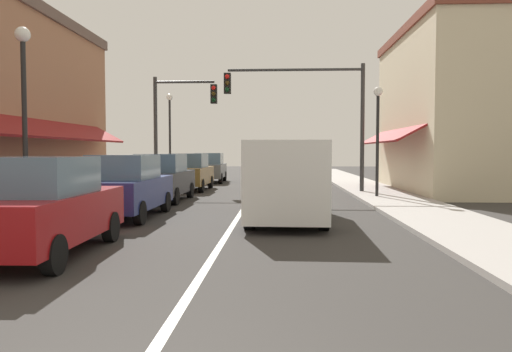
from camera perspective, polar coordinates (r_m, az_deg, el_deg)
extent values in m
plane|color=#33302D|center=(21.19, -0.42, -2.16)|extent=(80.00, 80.00, 0.00)
cube|color=#A39E99|center=(22.18, -14.76, -1.87)|extent=(2.60, 56.00, 0.12)
cube|color=#A39E99|center=(21.59, 14.33, -1.99)|extent=(2.60, 56.00, 0.12)
cube|color=silver|center=(21.19, -0.42, -2.15)|extent=(0.14, 52.00, 0.01)
cube|color=slate|center=(17.09, -25.28, 1.06)|extent=(0.08, 10.64, 1.80)
cube|color=maroon|center=(16.82, -23.52, 5.16)|extent=(1.27, 11.76, 0.73)
cube|color=slate|center=(20.05, -21.27, 10.70)|extent=(0.08, 1.10, 1.30)
cube|color=beige|center=(24.46, 21.81, 6.69)|extent=(4.58, 10.00, 7.14)
cube|color=brown|center=(25.00, 21.97, 15.34)|extent=(4.78, 10.20, 0.40)
cube|color=slate|center=(23.77, 16.62, 1.65)|extent=(0.08, 7.60, 1.80)
cube|color=maroon|center=(23.64, 15.22, 4.57)|extent=(1.27, 8.40, 0.73)
cube|color=slate|center=(21.88, 18.16, 11.36)|extent=(0.08, 1.10, 1.30)
cube|color=slate|center=(26.11, 15.57, 10.00)|extent=(0.08, 1.10, 1.30)
cube|color=maroon|center=(9.50, -23.72, -4.33)|extent=(1.84, 4.15, 0.80)
cube|color=slate|center=(9.35, -24.07, 0.04)|extent=(1.58, 2.04, 0.66)
cylinder|color=black|center=(11.10, -24.45, -5.42)|extent=(0.22, 0.63, 0.62)
cylinder|color=black|center=(10.52, -16.62, -5.73)|extent=(0.22, 0.63, 0.62)
cylinder|color=black|center=(8.02, -22.58, -8.50)|extent=(0.22, 0.63, 0.62)
cube|color=navy|center=(14.17, -14.95, -1.88)|extent=(1.75, 4.11, 0.80)
cube|color=slate|center=(14.04, -15.12, 1.06)|extent=(1.54, 2.01, 0.66)
cylinder|color=black|center=(15.74, -16.14, -2.89)|extent=(0.20, 0.62, 0.62)
cylinder|color=black|center=(15.29, -10.53, -2.99)|extent=(0.20, 0.62, 0.62)
cylinder|color=black|center=(13.23, -20.03, -4.03)|extent=(0.20, 0.62, 0.62)
cylinder|color=black|center=(12.69, -13.43, -4.22)|extent=(0.20, 0.62, 0.62)
cube|color=black|center=(18.60, -10.91, -0.72)|extent=(1.77, 4.12, 0.80)
cube|color=slate|center=(18.48, -11.01, 1.52)|extent=(1.54, 2.02, 0.66)
cylinder|color=black|center=(20.14, -12.12, -1.60)|extent=(0.21, 0.62, 0.62)
cylinder|color=black|center=(19.77, -7.70, -1.64)|extent=(0.21, 0.62, 0.62)
cylinder|color=black|center=(17.56, -14.50, -2.28)|extent=(0.21, 0.62, 0.62)
cylinder|color=black|center=(17.14, -9.45, -2.35)|extent=(0.21, 0.62, 0.62)
cube|color=brown|center=(23.57, -7.75, 0.06)|extent=(1.76, 4.12, 0.80)
cube|color=slate|center=(23.45, -7.81, 1.83)|extent=(1.54, 2.02, 0.66)
cylinder|color=black|center=(25.08, -8.92, -0.70)|extent=(0.21, 0.62, 0.62)
cylinder|color=black|center=(24.79, -5.35, -0.72)|extent=(0.21, 0.62, 0.62)
cylinder|color=black|center=(22.45, -10.39, -1.13)|extent=(0.21, 0.62, 0.62)
cylinder|color=black|center=(22.12, -6.41, -1.16)|extent=(0.21, 0.62, 0.62)
cube|color=#4C5156|center=(29.46, -5.45, 0.63)|extent=(1.83, 4.14, 0.80)
cube|color=slate|center=(29.34, -5.48, 2.05)|extent=(1.57, 2.04, 0.66)
cylinder|color=black|center=(30.92, -6.61, -0.01)|extent=(0.22, 0.62, 0.62)
cylinder|color=black|center=(30.74, -3.69, -0.01)|extent=(0.22, 0.62, 0.62)
cylinder|color=black|center=(28.25, -7.36, -0.29)|extent=(0.22, 0.62, 0.62)
cylinder|color=black|center=(28.05, -4.17, -0.29)|extent=(0.22, 0.62, 0.62)
cube|color=silver|center=(13.09, 3.65, -0.17)|extent=(2.08, 5.04, 1.90)
cube|color=slate|center=(15.47, 3.73, 1.89)|extent=(1.73, 0.31, 0.84)
cube|color=black|center=(15.71, 3.72, -2.17)|extent=(1.87, 0.24, 0.24)
cylinder|color=black|center=(14.73, 0.25, -2.97)|extent=(0.26, 0.73, 0.72)
cylinder|color=black|center=(14.71, 7.13, -3.00)|extent=(0.26, 0.73, 0.72)
cylinder|color=black|center=(11.66, -0.78, -4.53)|extent=(0.26, 0.73, 0.72)
cylinder|color=black|center=(11.64, 7.93, -4.56)|extent=(0.26, 0.73, 0.72)
cylinder|color=#333333|center=(21.95, 12.33, 5.39)|extent=(0.18, 0.18, 5.70)
cylinder|color=#333333|center=(21.93, 4.58, 12.28)|extent=(5.92, 0.12, 0.12)
cube|color=black|center=(21.77, -3.36, 10.76)|extent=(0.30, 0.24, 0.90)
sphere|color=red|center=(21.69, -3.40, 11.54)|extent=(0.20, 0.20, 0.20)
sphere|color=#3D2D0C|center=(21.65, -3.40, 10.80)|extent=(0.20, 0.20, 0.20)
sphere|color=#0C3316|center=(21.61, -3.39, 10.07)|extent=(0.20, 0.20, 0.20)
cylinder|color=#333333|center=(24.05, -11.66, 4.86)|extent=(0.18, 0.18, 5.43)
cylinder|color=#333333|center=(23.95, -8.35, 10.82)|extent=(2.86, 0.12, 0.12)
cube|color=black|center=(23.46, -4.95, 9.52)|extent=(0.30, 0.24, 0.90)
sphere|color=red|center=(23.37, -4.99, 10.24)|extent=(0.20, 0.20, 0.20)
sphere|color=#3D2D0C|center=(23.34, -4.99, 9.56)|extent=(0.20, 0.20, 0.20)
sphere|color=#0C3316|center=(23.31, -4.99, 8.88)|extent=(0.20, 0.20, 0.20)
cylinder|color=black|center=(13.02, -25.40, 4.25)|extent=(0.12, 0.12, 4.47)
sphere|color=white|center=(13.31, -25.63, 14.71)|extent=(0.36, 0.36, 0.36)
cylinder|color=black|center=(19.60, 14.01, 3.21)|extent=(0.12, 0.12, 4.01)
sphere|color=white|center=(19.74, 14.09, 9.57)|extent=(0.36, 0.36, 0.36)
cylinder|color=black|center=(27.71, -10.03, 3.86)|extent=(0.12, 0.12, 4.70)
sphere|color=white|center=(27.87, -10.08, 9.07)|extent=(0.36, 0.36, 0.36)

